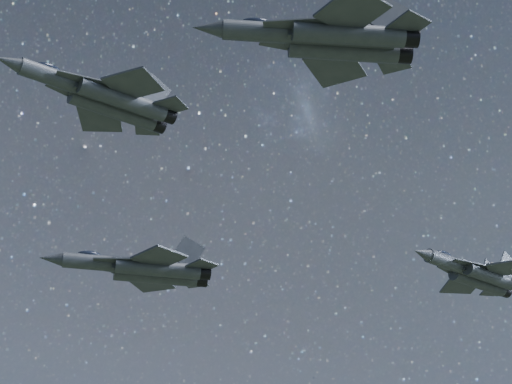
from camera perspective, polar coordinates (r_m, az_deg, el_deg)
name	(u,v)px	position (r m, az deg, el deg)	size (l,w,h in m)	color
jet_lead	(104,97)	(67.61, -10.09, 6.24)	(15.24, 10.59, 3.83)	#2E323A
jet_left	(143,269)	(92.77, -7.54, -5.09)	(19.05, 13.01, 4.78)	#2E323A
jet_right	(328,38)	(62.11, 4.80, 10.16)	(16.65, 11.08, 4.23)	#2E323A
jet_slot	(477,274)	(89.12, 14.50, -5.33)	(15.82, 10.88, 3.97)	#2E323A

